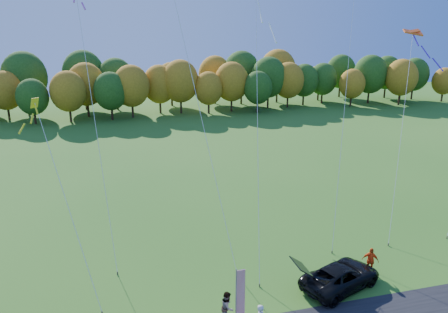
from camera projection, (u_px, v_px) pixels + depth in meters
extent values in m
plane|color=#265F19|center=(251.00, 306.00, 24.45)|extent=(160.00, 160.00, 0.00)
imported|color=black|center=(341.00, 276.00, 26.01)|extent=(5.78, 4.13, 1.46)
imported|color=gray|center=(228.00, 307.00, 22.94)|extent=(1.01, 1.09, 1.79)
imported|color=#E45315|center=(370.00, 261.00, 27.46)|extent=(1.08, 0.93, 1.74)
cylinder|color=#999999|center=(236.00, 302.00, 21.82)|extent=(0.06, 0.06, 3.70)
cube|color=red|center=(241.00, 295.00, 21.77)|extent=(0.46, 0.03, 2.77)
cube|color=navy|center=(241.00, 276.00, 21.49)|extent=(0.46, 0.02, 0.72)
cylinder|color=#4C3F33|center=(237.00, 274.00, 27.39)|extent=(0.08, 0.08, 0.20)
cylinder|color=#4C3F33|center=(332.00, 252.00, 30.03)|extent=(0.08, 0.08, 0.20)
cylinder|color=#4C3F33|center=(259.00, 285.00, 26.22)|extent=(0.08, 0.08, 0.20)
cylinder|color=#4C3F33|center=(388.00, 244.00, 31.03)|extent=(0.08, 0.08, 0.20)
cube|color=#F5581B|center=(413.00, 33.00, 35.39)|extent=(3.24, 1.13, 1.23)
cylinder|color=#4C3F33|center=(102.00, 313.00, 23.70)|extent=(0.08, 0.08, 0.20)
cube|color=yellow|center=(35.00, 103.00, 25.50)|extent=(1.04, 1.04, 1.23)
cylinder|color=#4C3F33|center=(117.00, 273.00, 27.49)|extent=(0.08, 0.08, 0.20)
cylinder|color=#4C3F33|center=(447.00, 237.00, 32.06)|extent=(0.08, 0.08, 0.20)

